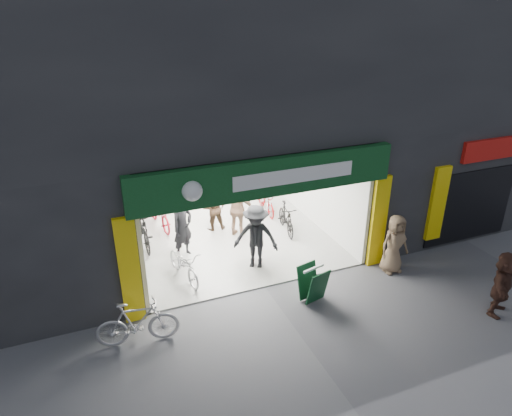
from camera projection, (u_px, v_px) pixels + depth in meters
ground at (265, 287)px, 11.64m from camera, size 60.00×60.00×0.00m
building at (231, 82)px, 14.36m from camera, size 17.00×10.27×8.00m
bike_left_front at (184, 264)px, 11.84m from camera, size 0.91×1.77×0.89m
bike_left_midfront at (142, 228)px, 13.39m from camera, size 0.62×1.99×1.18m
bike_left_midback at (159, 213)px, 14.56m from camera, size 0.91×1.97×1.00m
bike_left_back at (135, 192)px, 16.00m from camera, size 0.54×1.81×1.08m
bike_right_front at (286, 218)px, 14.23m from camera, size 0.71×1.64×0.95m
bike_right_mid at (266, 201)px, 15.57m from camera, size 0.70×1.64×0.84m
bike_right_back at (264, 196)px, 15.71m from camera, size 0.65×1.74×1.02m
parked_bike at (137, 323)px, 9.57m from camera, size 1.79×0.73×1.04m
customer_a at (182, 227)px, 12.69m from camera, size 0.81×0.72×1.85m
customer_b at (213, 207)px, 14.25m from camera, size 0.80×0.64×1.56m
customer_c at (256, 237)px, 12.15m from camera, size 1.38×1.20×1.85m
customer_d at (238, 209)px, 13.81m from camera, size 1.11×1.01×1.82m
pedestrian_near at (394, 244)px, 12.03m from camera, size 0.81×0.53×1.65m
pedestrian_far at (503, 284)px, 10.40m from camera, size 1.51×1.15×1.59m
sandwich_board at (313, 283)px, 10.95m from camera, size 0.70×0.71×0.90m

